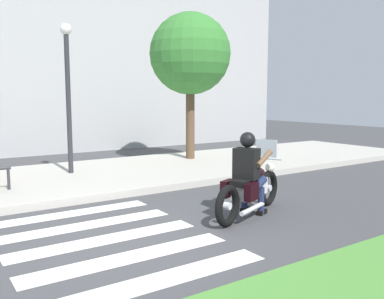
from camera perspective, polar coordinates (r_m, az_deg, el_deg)
name	(u,v)px	position (r m, az deg, el deg)	size (l,w,h in m)	color
ground_plane	(120,237)	(6.30, -9.92, -11.72)	(48.00, 48.00, 0.00)	#424244
sidewalk	(43,182)	(10.27, -19.82, -4.22)	(24.00, 4.40, 0.15)	#B7B2A8
crosswalk_stripe_0	(161,280)	(4.88, -4.29, -17.39)	(2.80, 0.40, 0.01)	white
crosswalk_stripe_1	(130,257)	(5.54, -8.51, -14.38)	(2.80, 0.40, 0.01)	white
crosswalk_stripe_2	(106,239)	(6.23, -11.74, -11.98)	(2.80, 0.40, 0.01)	white
crosswalk_stripe_3	(86,225)	(6.94, -14.28, -10.03)	(2.80, 0.40, 0.01)	white
crosswalk_stripe_4	(71,214)	(7.67, -16.31, -8.44)	(2.80, 0.40, 0.01)	white
motorcycle	(250,188)	(7.26, 8.00, -5.32)	(2.12, 1.00, 1.26)	black
rider	(248,168)	(7.12, 7.76, -2.52)	(0.75, 0.69, 1.46)	black
street_lamp	(68,85)	(10.69, -16.67, 8.52)	(0.28, 0.28, 3.79)	#2D2D33
tree_near_rack	(190,55)	(12.79, -0.25, 12.88)	(2.44, 2.44, 4.54)	brown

